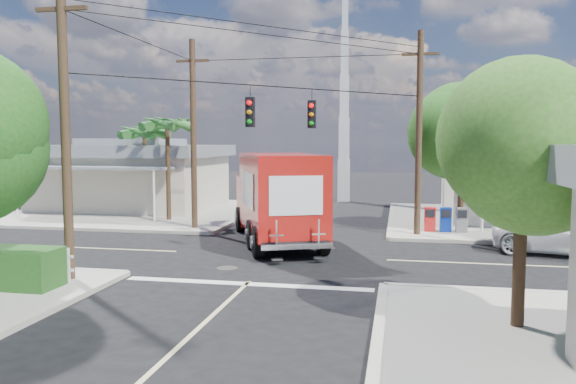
# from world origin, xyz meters

# --- Properties ---
(ground) EXTENTS (120.00, 120.00, 0.00)m
(ground) POSITION_xyz_m (0.00, 0.00, 0.00)
(ground) COLOR black
(ground) RESTS_ON ground
(sidewalk_ne) EXTENTS (14.12, 14.12, 0.14)m
(sidewalk_ne) POSITION_xyz_m (10.88, 10.88, 0.07)
(sidewalk_ne) COLOR #AAA59A
(sidewalk_ne) RESTS_ON ground
(sidewalk_nw) EXTENTS (14.12, 14.12, 0.14)m
(sidewalk_nw) POSITION_xyz_m (-10.88, 10.88, 0.07)
(sidewalk_nw) COLOR #AAA59A
(sidewalk_nw) RESTS_ON ground
(road_markings) EXTENTS (32.00, 32.00, 0.01)m
(road_markings) POSITION_xyz_m (0.00, -1.47, 0.01)
(road_markings) COLOR beige
(road_markings) RESTS_ON ground
(building_ne) EXTENTS (11.80, 10.20, 4.50)m
(building_ne) POSITION_xyz_m (12.50, 11.97, 2.32)
(building_ne) COLOR silver
(building_ne) RESTS_ON sidewalk_ne
(building_nw) EXTENTS (10.80, 10.20, 4.30)m
(building_nw) POSITION_xyz_m (-12.00, 12.46, 2.22)
(building_nw) COLOR beige
(building_nw) RESTS_ON sidewalk_nw
(radio_tower) EXTENTS (0.80, 0.80, 17.00)m
(radio_tower) POSITION_xyz_m (0.50, 20.00, 5.64)
(radio_tower) COLOR silver
(radio_tower) RESTS_ON ground
(tree_ne_front) EXTENTS (4.21, 4.14, 6.66)m
(tree_ne_front) POSITION_xyz_m (7.21, 6.76, 4.77)
(tree_ne_front) COLOR #422D1C
(tree_ne_front) RESTS_ON sidewalk_ne
(tree_ne_back) EXTENTS (3.77, 3.66, 5.82)m
(tree_ne_back) POSITION_xyz_m (9.81, 8.96, 4.19)
(tree_ne_back) COLOR #422D1C
(tree_ne_back) RESTS_ON sidewalk_ne
(tree_se) EXTENTS (3.67, 3.54, 5.62)m
(tree_se) POSITION_xyz_m (7.01, -7.24, 4.04)
(tree_se) COLOR #422D1C
(tree_se) RESTS_ON sidewalk_se
(palm_nw_front) EXTENTS (3.01, 3.08, 5.59)m
(palm_nw_front) POSITION_xyz_m (-7.50, 7.50, 5.04)
(palm_nw_front) COLOR #422D1C
(palm_nw_front) RESTS_ON sidewalk_nw
(palm_nw_back) EXTENTS (3.01, 3.08, 5.19)m
(palm_nw_back) POSITION_xyz_m (-9.50, 9.00, 4.67)
(palm_nw_back) COLOR #422D1C
(palm_nw_back) RESTS_ON sidewalk_nw
(utility_poles) EXTENTS (12.00, 10.68, 9.00)m
(utility_poles) POSITION_xyz_m (-1.58, 1.60, 4.67)
(utility_poles) COLOR #473321
(utility_poles) RESTS_ON ground
(vending_boxes) EXTENTS (1.90, 0.50, 1.10)m
(vending_boxes) POSITION_xyz_m (6.50, 6.20, 0.69)
(vending_boxes) COLOR red
(vending_boxes) RESTS_ON sidewalk_ne
(delivery_truck) EXTENTS (5.55, 8.91, 3.72)m
(delivery_truck) POSITION_xyz_m (-0.59, 2.66, 1.89)
(delivery_truck) COLOR black
(delivery_truck) RESTS_ON ground
(parked_car) EXTENTS (5.67, 3.62, 1.46)m
(parked_car) POSITION_xyz_m (10.59, 2.38, 0.73)
(parked_car) COLOR silver
(parked_car) RESTS_ON ground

